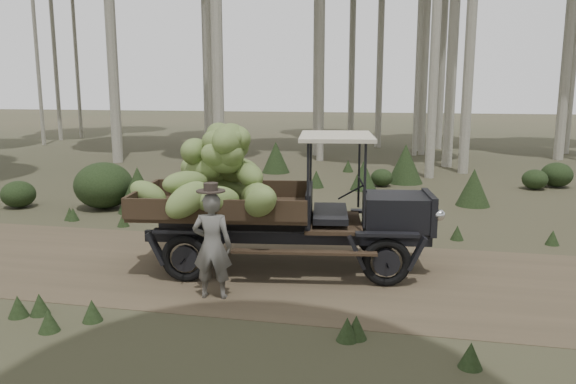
{
  "coord_description": "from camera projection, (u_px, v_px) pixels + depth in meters",
  "views": [
    {
      "loc": [
        2.3,
        -8.73,
        3.05
      ],
      "look_at": [
        0.39,
        0.28,
        1.32
      ],
      "focal_mm": 35.0,
      "sensor_mm": 36.0,
      "label": 1
    }
  ],
  "objects": [
    {
      "name": "undergrowth",
      "position": [
        268.0,
        233.0,
        9.93
      ],
      "size": [
        23.04,
        23.63,
        1.38
      ],
      "color": "#233319",
      "rests_on": "ground"
    },
    {
      "name": "farmer",
      "position": [
        212.0,
        244.0,
        8.1
      ],
      "size": [
        0.61,
        0.47,
        1.71
      ],
      "rotation": [
        0.0,
        0.0,
        3.26
      ],
      "color": "#5E5B56",
      "rests_on": "ground"
    },
    {
      "name": "ground",
      "position": [
        262.0,
        271.0,
        9.42
      ],
      "size": [
        120.0,
        120.0,
        0.0
      ],
      "primitive_type": "plane",
      "color": "#473D2B",
      "rests_on": "ground"
    },
    {
      "name": "banana_truck",
      "position": [
        249.0,
        181.0,
        9.33
      ],
      "size": [
        5.24,
        2.79,
        2.54
      ],
      "rotation": [
        0.0,
        0.0,
        0.14
      ],
      "color": "black",
      "rests_on": "ground"
    },
    {
      "name": "dirt_track",
      "position": [
        262.0,
        271.0,
        9.42
      ],
      "size": [
        70.0,
        4.0,
        0.01
      ],
      "primitive_type": "cube",
      "color": "brown",
      "rests_on": "ground"
    }
  ]
}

